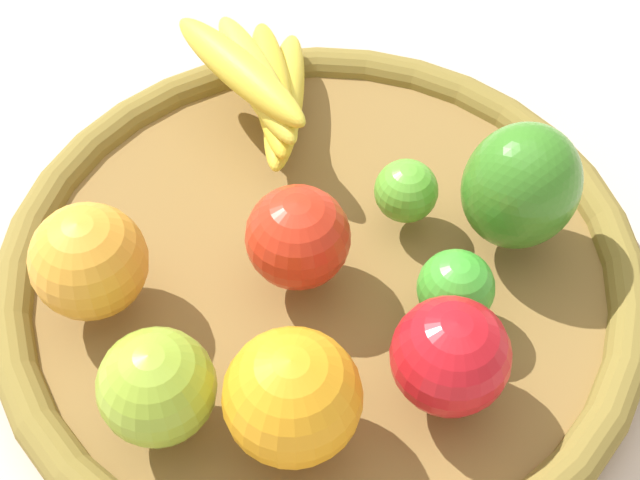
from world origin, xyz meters
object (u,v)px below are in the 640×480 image
object	(u,v)px
apple_0	(157,387)
apple_1	(450,356)
apple_2	(300,240)
lime_0	(456,288)
orange_0	(89,261)
bell_pepper	(521,186)
banana_bunch	(263,84)
lime_1	(407,192)
orange_1	(293,397)

from	to	relation	value
apple_0	apple_1	size ratio (longest dim) A/B	0.97
apple_2	apple_1	distance (m)	0.13
lime_0	apple_1	distance (m)	0.06
orange_0	apple_0	size ratio (longest dim) A/B	1.08
apple_1	bell_pepper	bearing A→B (deg)	-58.77
lime_0	apple_0	distance (m)	0.20
apple_0	apple_2	world-z (taller)	same
apple_0	apple_2	xyz separation A→B (m)	(0.05, -0.13, -0.00)
lime_0	apple_0	size ratio (longest dim) A/B	0.71
banana_bunch	apple_2	size ratio (longest dim) A/B	2.17
lime_1	apple_0	xyz separation A→B (m)	(-0.05, 0.23, 0.01)
orange_1	bell_pepper	distance (m)	0.22
bell_pepper	lime_1	bearing A→B (deg)	-38.75
lime_0	banana_bunch	bearing A→B (deg)	1.18
orange_0	apple_2	world-z (taller)	orange_0
lime_0	banana_bunch	size ratio (longest dim) A/B	0.33
banana_bunch	apple_0	bearing A→B (deg)	134.18
apple_0	orange_1	xyz separation A→B (m)	(-0.05, -0.06, 0.01)
apple_0	orange_1	distance (m)	0.08
banana_bunch	orange_1	distance (m)	0.28
apple_2	lime_0	bearing A→B (deg)	-141.95
orange_0	apple_0	world-z (taller)	orange_0
orange_1	banana_bunch	bearing A→B (deg)	-28.67
apple_0	apple_1	xyz separation A→B (m)	(-0.08, -0.16, 0.00)
apple_2	bell_pepper	distance (m)	0.16
apple_2	orange_1	bearing A→B (deg)	144.39
lime_0	orange_0	distance (m)	0.24
lime_0	apple_2	bearing A→B (deg)	38.05
apple_0	lime_0	bearing A→B (deg)	-101.26
lime_0	orange_1	bearing A→B (deg)	96.03
banana_bunch	orange_1	xyz separation A→B (m)	(-0.24, 0.13, 0.01)
orange_0	orange_1	bearing A→B (deg)	-161.31
orange_0	banana_bunch	world-z (taller)	orange_0
lime_1	apple_1	distance (m)	0.15
lime_0	apple_2	world-z (taller)	apple_2
lime_0	orange_1	size ratio (longest dim) A/B	0.62
apple_0	apple_2	distance (m)	0.14
lime_1	apple_0	bearing A→B (deg)	101.71
banana_bunch	bell_pepper	distance (m)	0.22
lime_1	apple_0	distance (m)	0.23
orange_1	apple_1	bearing A→B (deg)	-106.64
lime_1	apple_2	xyz separation A→B (m)	(-0.00, 0.09, 0.01)
orange_1	lime_1	bearing A→B (deg)	-58.38
lime_0	apple_2	size ratio (longest dim) A/B	0.72
banana_bunch	orange_1	world-z (taller)	orange_1
apple_2	apple_1	size ratio (longest dim) A/B	0.96
lime_1	apple_1	bearing A→B (deg)	152.43
orange_1	bell_pepper	bearing A→B (deg)	-78.46
lime_1	lime_0	xyz separation A→B (m)	(-0.09, 0.03, 0.00)
lime_1	lime_0	size ratio (longest dim) A/B	0.89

